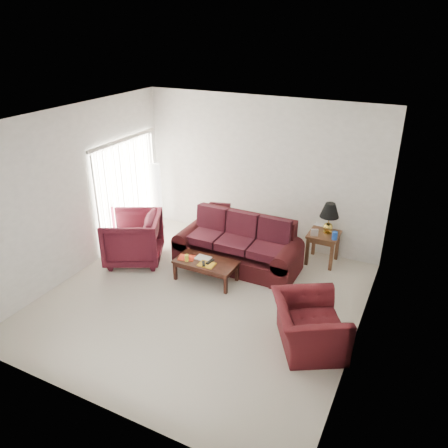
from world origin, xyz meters
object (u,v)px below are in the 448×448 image
at_px(armchair_left, 133,238).
at_px(coffee_table, 206,271).
at_px(floor_lamp, 157,196).
at_px(armchair_right, 309,325).
at_px(sofa, 237,244).
at_px(end_table, 322,248).

relative_size(armchair_left, coffee_table, 0.95).
relative_size(floor_lamp, coffee_table, 1.37).
distance_m(armchair_right, coffee_table, 2.32).
xyz_separation_m(armchair_left, coffee_table, (1.59, -0.00, -0.29)).
height_order(sofa, armchair_left, armchair_left).
relative_size(armchair_right, coffee_table, 0.98).
height_order(armchair_left, coffee_table, armchair_left).
xyz_separation_m(end_table, armchair_left, (-3.28, -1.56, 0.17)).
distance_m(floor_lamp, coffee_table, 2.54).
distance_m(sofa, end_table, 1.66).
bearing_deg(end_table, sofa, -148.41).
height_order(floor_lamp, armchair_left, floor_lamp).
bearing_deg(armchair_right, armchair_left, 46.39).
relative_size(floor_lamp, armchair_left, 1.44).
bearing_deg(armchair_right, end_table, -19.86).
height_order(sofa, armchair_right, sofa).
height_order(armchair_right, coffee_table, armchair_right).
distance_m(armchair_left, armchair_right, 3.83).
distance_m(sofa, coffee_table, 0.81).
relative_size(end_table, armchair_left, 0.58).
xyz_separation_m(floor_lamp, coffee_table, (2.01, -1.45, -0.56)).
bearing_deg(armchair_left, sofa, 83.86).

